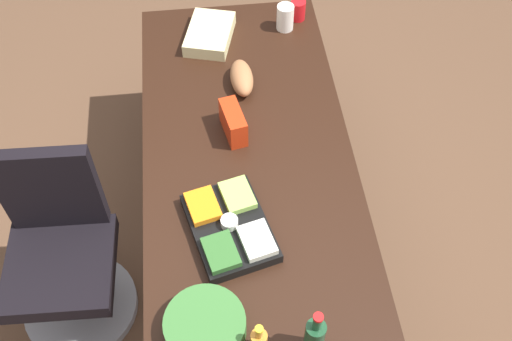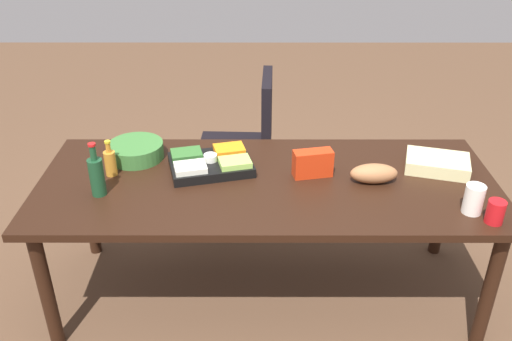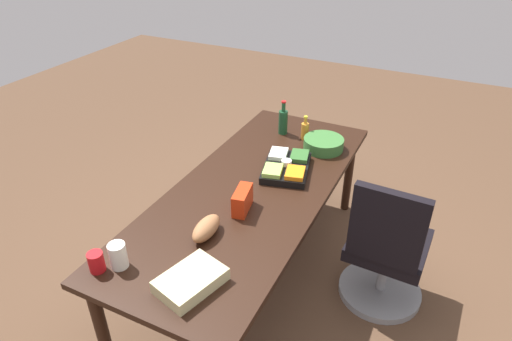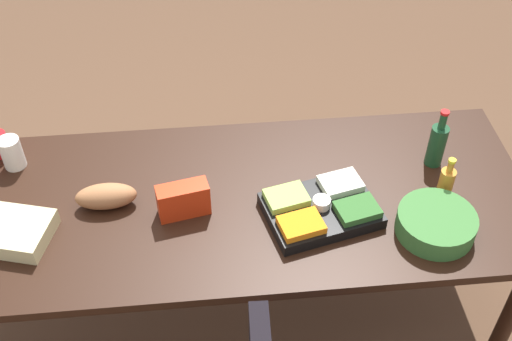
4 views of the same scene
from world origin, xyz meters
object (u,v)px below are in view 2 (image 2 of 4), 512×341
dressing_bottle (110,162)px  conference_table (267,192)px  veggie_tray (211,163)px  mayo_jar (474,199)px  sheet_cake (437,164)px  bread_loaf (374,173)px  chip_bag_red (313,163)px  wine_bottle (97,175)px  salad_bowl (136,151)px  office_chair (242,161)px  red_solo_cup (495,212)px

dressing_bottle → conference_table: bearing=175.8°
veggie_tray → mayo_jar: mayo_jar is taller
sheet_cake → bread_loaf: size_ratio=1.33×
sheet_cake → mayo_jar: 0.41m
conference_table → mayo_jar: size_ratio=16.51×
sheet_cake → chip_bag_red: bearing=5.4°
dressing_bottle → wine_bottle: wine_bottle is taller
salad_bowl → dressing_bottle: bearing=63.3°
sheet_cake → chip_bag_red: (0.66, 0.06, 0.04)m
wine_bottle → bread_loaf: bearing=-175.1°
office_chair → salad_bowl: bearing=48.7°
mayo_jar → chip_bag_red: 0.78m
bread_loaf → wine_bottle: bearing=4.9°
sheet_cake → dressing_bottle: bearing=1.9°
conference_table → chip_bag_red: bearing=-167.3°
mayo_jar → veggie_tray: bearing=-18.2°
dressing_bottle → bread_loaf: bearing=176.8°
veggie_tray → wine_bottle: 0.59m
wine_bottle → red_solo_cup: size_ratio=2.51×
chip_bag_red → conference_table: bearing=12.7°
red_solo_cup → chip_bag_red: bearing=-28.5°
sheet_cake → mayo_jar: size_ratio=2.27×
veggie_tray → mayo_jar: bearing=161.8°
dressing_bottle → chip_bag_red: dressing_bottle is taller
red_solo_cup → office_chair: bearing=-47.2°
mayo_jar → red_solo_cup: mayo_jar is taller
mayo_jar → chip_bag_red: bearing=-25.8°
dressing_bottle → chip_bag_red: size_ratio=0.97×
office_chair → wine_bottle: (0.67, 1.02, 0.47)m
dressing_bottle → mayo_jar: (-1.75, 0.35, -0.00)m
conference_table → sheet_cake: (-0.90, -0.12, 0.11)m
veggie_tray → red_solo_cup: 1.40m
conference_table → salad_bowl: bearing=-18.9°
office_chair → red_solo_cup: office_chair is taller
bread_loaf → veggie_tray: bread_loaf is taller
bread_loaf → chip_bag_red: chip_bag_red is taller
office_chair → dressing_bottle: size_ratio=5.07×
chip_bag_red → salad_bowl: chip_bag_red is taller
conference_table → sheet_cake: sheet_cake is taller
veggie_tray → bread_loaf: bearing=170.8°
conference_table → dressing_bottle: (0.81, -0.06, 0.14)m
salad_bowl → conference_table: bearing=161.1°
conference_table → veggie_tray: (0.30, -0.12, 0.11)m
red_solo_cup → chip_bag_red: size_ratio=0.55×
wine_bottle → salad_bowl: bearing=-106.1°
salad_bowl → red_solo_cup: bearing=160.4°
office_chair → veggie_tray: 0.88m
dressing_bottle → bread_loaf: (-1.34, 0.08, -0.02)m
office_chair → veggie_tray: size_ratio=2.05×
sheet_cake → salad_bowl: (1.61, -0.13, 0.01)m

